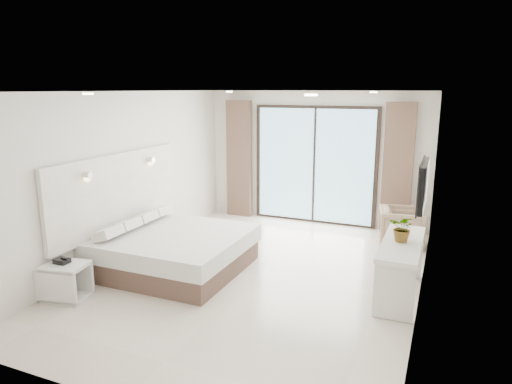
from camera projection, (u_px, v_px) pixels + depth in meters
ground at (256, 275)px, 6.84m from camera, size 6.20×6.20×0.00m
room_shell at (262, 163)px, 7.22m from camera, size 4.62×6.22×2.72m
bed at (174, 250)px, 7.02m from camera, size 2.07×1.98×0.72m
nightstand at (67, 281)px, 6.03m from camera, size 0.60×0.53×0.48m
phone at (62, 261)px, 6.00m from camera, size 0.19×0.15×0.06m
console_desk at (401, 256)px, 6.05m from camera, size 0.50×1.59×0.77m
plant at (403, 231)px, 5.97m from camera, size 0.42×0.45×0.29m
armchair at (402, 225)px, 8.07m from camera, size 0.81×0.84×0.75m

